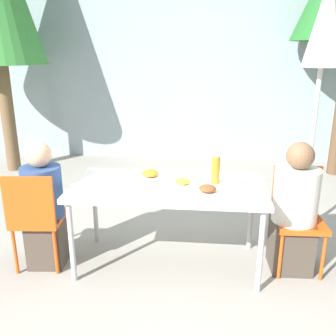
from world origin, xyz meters
The scene contains 14 objects.
ground_plane centered at (0.00, 0.00, 0.00)m, with size 24.00×24.00×0.00m, color gray.
building_facade centered at (0.00, 3.47, 1.50)m, with size 10.00×0.20×3.00m.
dining_table centered at (0.00, 0.00, 0.68)m, with size 1.60×0.78×0.74m.
chair_left centered at (-1.09, -0.18, 0.51)m, with size 0.43×0.43×0.87m.
person_left centered at (-1.05, -0.09, 0.52)m, with size 0.33×0.33×1.11m.
chair_right centered at (1.10, 0.12, 0.51)m, with size 0.41×0.41×0.87m.
person_right centered at (1.05, 0.04, 0.52)m, with size 0.36×0.36×1.12m.
closed_umbrella centered at (1.32, 0.71, 1.90)m, with size 0.36×0.36×2.45m.
plate_0 centered at (0.12, 0.01, 0.76)m, with size 0.22×0.22×0.06m.
plate_1 centered at (0.32, -0.15, 0.76)m, with size 0.25×0.25×0.07m.
plate_2 centered at (-0.17, 0.17, 0.77)m, with size 0.26×0.26×0.07m.
bottle centered at (0.39, 0.08, 0.86)m, with size 0.07×0.07×0.25m.
drinking_cup centered at (0.59, 0.07, 0.79)m, with size 0.07×0.07×0.11m.
salad_bowl centered at (-0.01, -0.22, 0.77)m, with size 0.15×0.15×0.05m.
Camera 1 is at (0.29, -2.90, 1.82)m, focal length 40.00 mm.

